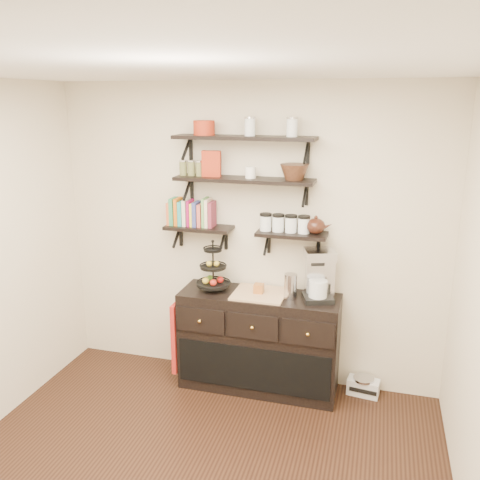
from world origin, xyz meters
name	(u,v)px	position (x,y,z in m)	size (l,w,h in m)	color
ceiling	(161,67)	(0.00, 0.00, 2.70)	(3.50, 3.50, 0.02)	white
back_wall	(248,237)	(0.00, 1.75, 1.35)	(3.50, 0.02, 2.70)	beige
shelf_top	(244,138)	(0.00, 1.62, 2.23)	(1.20, 0.27, 0.23)	black
shelf_mid	(244,180)	(0.00, 1.62, 1.88)	(1.20, 0.27, 0.23)	black
shelf_low_left	(199,228)	(-0.42, 1.63, 1.43)	(0.60, 0.25, 0.23)	black
shelf_low_right	(292,235)	(0.42, 1.63, 1.43)	(0.60, 0.25, 0.23)	black
cookbooks	(193,213)	(-0.47, 1.63, 1.57)	(0.43, 0.15, 0.26)	#C3582E
glass_canisters	(285,224)	(0.36, 1.63, 1.51)	(0.43, 0.10, 0.13)	silver
sideboard	(259,341)	(0.17, 1.51, 0.45)	(1.40, 0.50, 0.92)	black
fruit_stand	(214,274)	(-0.25, 1.52, 1.05)	(0.30, 0.30, 0.44)	black
candle	(259,288)	(0.16, 1.51, 0.96)	(0.08, 0.08, 0.08)	#9A5623
coffee_maker	(319,276)	(0.68, 1.55, 1.11)	(0.30, 0.30, 0.45)	black
thermal_carafe	(290,286)	(0.44, 1.49, 1.01)	(0.11, 0.11, 0.22)	silver
apron	(179,335)	(-0.56, 1.41, 0.47)	(0.04, 0.28, 0.65)	#A3111A
radio	(363,386)	(1.10, 1.63, 0.08)	(0.29, 0.21, 0.17)	silver
recipe_box	(211,164)	(-0.29, 1.61, 2.01)	(0.16, 0.06, 0.22)	#9D2711
walnut_bowl	(294,172)	(0.43, 1.61, 1.96)	(0.24, 0.24, 0.13)	black
ramekins	(250,172)	(0.06, 1.61, 1.95)	(0.09, 0.09, 0.10)	white
teapot	(316,225)	(0.62, 1.63, 1.53)	(0.21, 0.16, 0.16)	black
red_pot	(204,128)	(-0.35, 1.61, 2.31)	(0.18, 0.18, 0.12)	#9D2711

